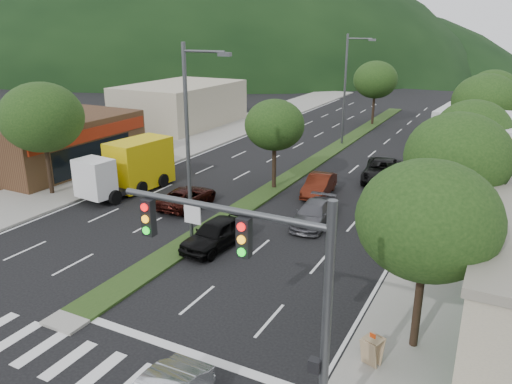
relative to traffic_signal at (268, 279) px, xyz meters
The scene contains 27 objects.
ground 10.27m from the traffic_signal, behind, with size 160.00×160.00×0.00m, color black.
sidewalk_right 27.15m from the traffic_signal, 82.55° to the left, with size 5.00×90.00×0.15m, color gray.
sidewalk_left 34.79m from the traffic_signal, 129.70° to the left, with size 6.00×90.00×0.15m, color gray.
median 31.23m from the traffic_signal, 107.00° to the left, with size 1.60×56.00×0.12m, color #1C3413.
crosswalk 10.16m from the traffic_signal, behind, with size 19.00×2.20×0.01m, color silver.
traffic_signal is the anchor object (origin of this frame).
shop_left 32.19m from the traffic_signal, 148.97° to the left, with size 10.15×12.00×4.00m.
bldg_left_far 45.32m from the traffic_signal, 128.26° to the left, with size 9.00×14.00×4.60m, color #BFB398.
hill_far 142.79m from the traffic_signal, 128.60° to the left, with size 176.00×132.00×82.00m, color black.
tree_r_a 6.29m from the traffic_signal, 61.80° to the left, with size 4.60×4.60×6.63m.
tree_r_b 13.87m from the traffic_signal, 77.63° to the left, with size 4.80×4.80×6.94m.
tree_r_c 21.74m from the traffic_signal, 82.15° to the left, with size 4.40×4.40×6.48m.
tree_r_d 31.68m from the traffic_signal, 84.62° to the left, with size 5.00×5.00×7.17m.
tree_r_e 41.65m from the traffic_signal, 85.91° to the left, with size 4.60×4.60×6.71m.
tree_med_near 21.53m from the traffic_signal, 114.80° to the left, with size 4.00×4.00×6.02m.
tree_med_far 46.43m from the traffic_signal, 101.22° to the left, with size 4.80×4.80×6.94m.
tree_l_a 24.43m from the traffic_signal, 151.81° to the left, with size 5.20×5.20×7.25m.
streetlight_near 13.03m from the traffic_signal, 132.77° to the left, with size 2.60×0.25×10.00m.
streetlight_mid 35.66m from the traffic_signal, 104.33° to the left, with size 2.60×0.25×10.00m.
suv_maroon 18.93m from the traffic_signal, 131.57° to the left, with size 2.07×4.50×1.25m, color black.
car_queue_a 12.76m from the traffic_signal, 128.30° to the left, with size 1.75×4.36×1.49m, color black.
car_queue_b 15.79m from the traffic_signal, 106.21° to the left, with size 1.78×4.38×1.27m, color #515156.
car_queue_c 20.87m from the traffic_signal, 106.39° to the left, with size 1.47×4.20×1.38m, color #49170C.
car_queue_d 25.13m from the traffic_signal, 96.55° to the left, with size 2.55×5.52×1.53m, color black.
box_truck 23.00m from the traffic_signal, 139.78° to the left, with size 3.23×7.04×3.37m.
motorhome 41.27m from the traffic_signal, 90.04° to the left, with size 3.33×8.80×3.31m.
a_frame_sign 5.81m from the traffic_signal, 63.22° to the left, with size 0.77×0.82×1.31m.
Camera 1 is at (13.89, -11.67, 10.74)m, focal length 35.00 mm.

